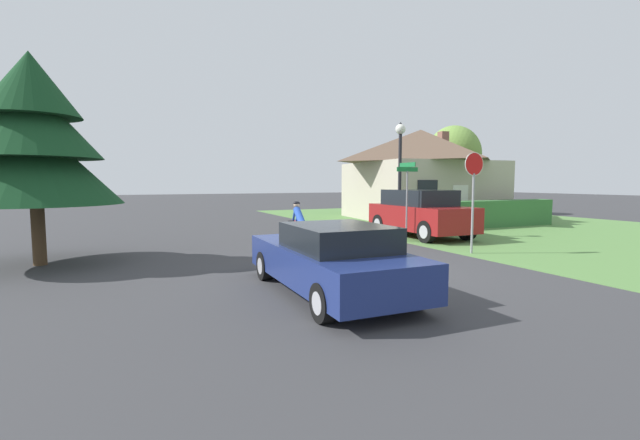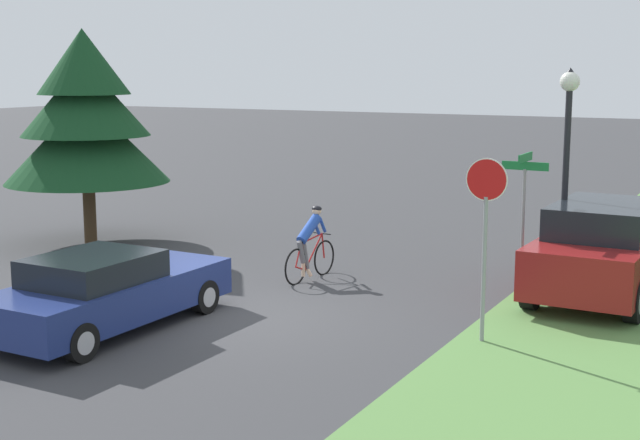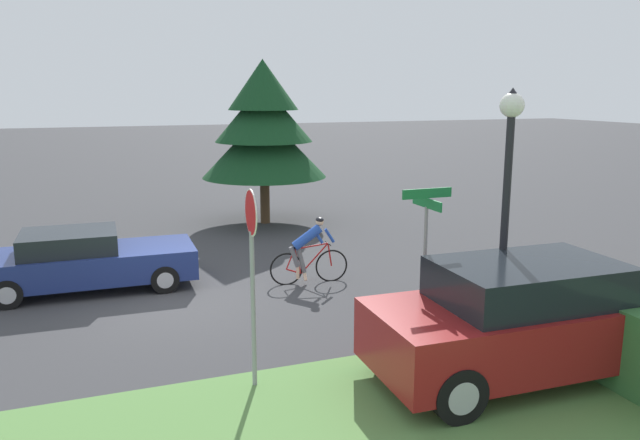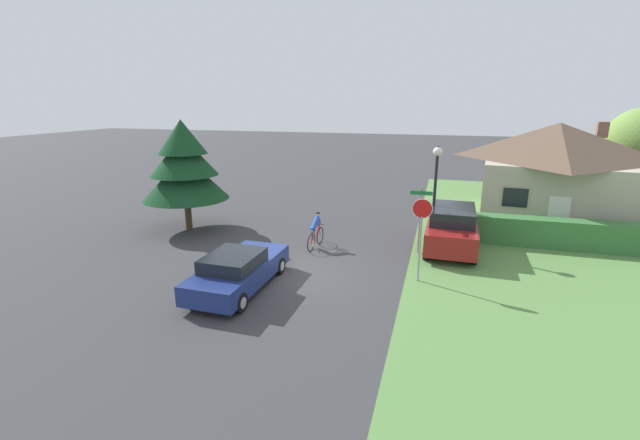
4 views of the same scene
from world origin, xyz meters
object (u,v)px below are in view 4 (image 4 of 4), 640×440
at_px(street_name_sign, 420,208).
at_px(deciduous_tree_right, 639,143).
at_px(conifer_tall_near, 184,166).
at_px(parked_suv_right, 452,228).
at_px(stop_sign, 421,224).
at_px(sedan_left_lane, 238,270).
at_px(street_lamp, 436,176).
at_px(cyclist, 315,231).
at_px(cottage_house, 554,170).

bearing_deg(street_name_sign, deciduous_tree_right, 41.82).
bearing_deg(conifer_tall_near, parked_suv_right, 2.53).
height_order(stop_sign, street_name_sign, stop_sign).
bearing_deg(sedan_left_lane, parked_suv_right, -47.00).
bearing_deg(street_name_sign, stop_sign, -86.32).
bearing_deg(sedan_left_lane, street_name_sign, -45.52).
xyz_separation_m(parked_suv_right, street_lamp, (-0.82, 0.25, 2.19)).
relative_size(sedan_left_lane, street_lamp, 1.05).
height_order(sedan_left_lane, parked_suv_right, parked_suv_right).
height_order(parked_suv_right, street_name_sign, street_name_sign).
bearing_deg(parked_suv_right, conifer_tall_near, 93.88).
distance_m(street_lamp, conifer_tall_near, 11.82).
distance_m(cyclist, deciduous_tree_right, 18.78).
bearing_deg(stop_sign, deciduous_tree_right, -128.83).
bearing_deg(deciduous_tree_right, street_lamp, -140.44).
bearing_deg(cyclist, conifer_tall_near, 87.98).
distance_m(cottage_house, street_name_sign, 9.96).
relative_size(parked_suv_right, stop_sign, 1.53).
xyz_separation_m(street_name_sign, deciduous_tree_right, (10.96, 9.81, 2.04)).
relative_size(cottage_house, stop_sign, 2.87).
bearing_deg(conifer_tall_near, street_lamp, 3.93).
bearing_deg(cottage_house, sedan_left_lane, -127.54).
xyz_separation_m(cottage_house, conifer_tall_near, (-17.73, -7.19, 0.55)).
bearing_deg(conifer_tall_near, deciduous_tree_right, 23.01).
relative_size(cyclist, street_lamp, 0.42).
xyz_separation_m(sedan_left_lane, conifer_tall_near, (-5.59, 5.73, 2.55)).
distance_m(cyclist, conifer_tall_near, 7.38).
height_order(street_name_sign, conifer_tall_near, conifer_tall_near).
bearing_deg(cyclist, street_lamp, -65.81).
distance_m(sedan_left_lane, street_name_sign, 7.93).
height_order(cottage_house, stop_sign, cottage_house).
bearing_deg(cyclist, deciduous_tree_right, -50.88).
height_order(cottage_house, street_name_sign, cottage_house).
height_order(cottage_house, sedan_left_lane, cottage_house).
relative_size(conifer_tall_near, deciduous_tree_right, 0.92).
distance_m(sedan_left_lane, conifer_tall_near, 8.40).
bearing_deg(deciduous_tree_right, stop_sign, -130.07).
relative_size(cottage_house, deciduous_tree_right, 1.47).
height_order(cottage_house, conifer_tall_near, conifer_tall_near).
bearing_deg(deciduous_tree_right, cyclist, -146.08).
distance_m(parked_suv_right, deciduous_tree_right, 13.46).
height_order(street_lamp, street_name_sign, street_lamp).
height_order(street_name_sign, deciduous_tree_right, deciduous_tree_right).
relative_size(parked_suv_right, street_lamp, 1.04).
bearing_deg(sedan_left_lane, stop_sign, -66.90).
relative_size(sedan_left_lane, cyclist, 2.52).
xyz_separation_m(cottage_house, stop_sign, (-6.26, -10.54, -0.55)).
relative_size(cyclist, stop_sign, 0.61).
xyz_separation_m(stop_sign, street_lamp, (0.31, 4.17, 1.00)).
xyz_separation_m(stop_sign, conifer_tall_near, (-11.47, 3.36, 1.10)).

